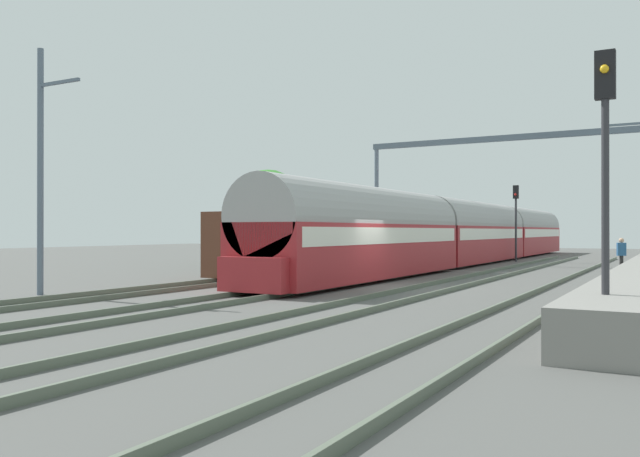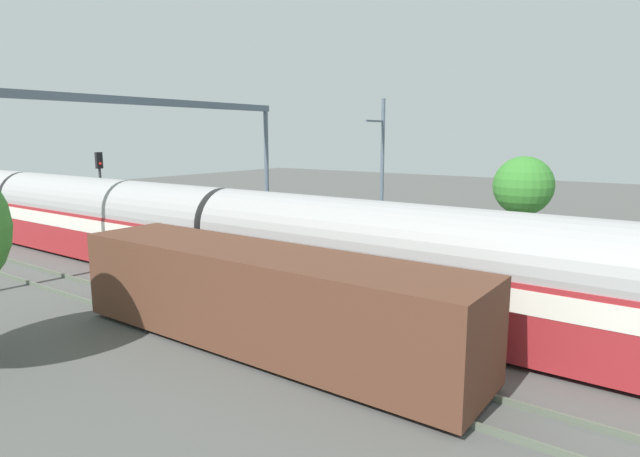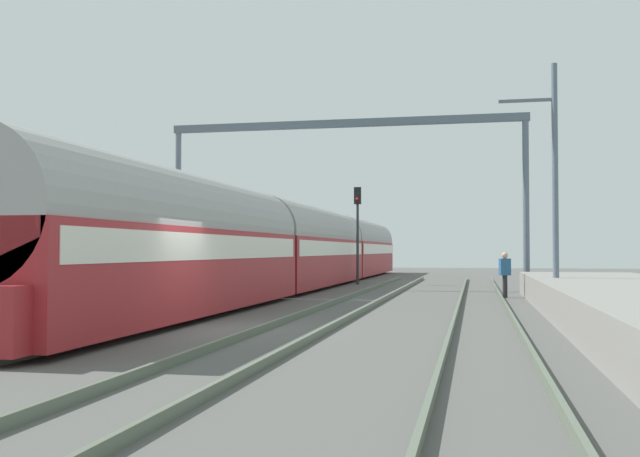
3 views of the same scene
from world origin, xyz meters
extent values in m
plane|color=#525350|center=(0.00, 0.00, 0.00)|extent=(120.00, 120.00, 0.00)
cube|color=#586252|center=(-6.86, 0.00, 0.08)|extent=(0.08, 60.00, 0.16)
cube|color=#586252|center=(-5.43, 0.00, 0.08)|extent=(0.08, 60.00, 0.16)
cube|color=#586252|center=(-2.77, 0.00, 0.08)|extent=(0.08, 60.00, 0.16)
cube|color=#586252|center=(-1.33, 0.00, 0.08)|extent=(0.08, 60.00, 0.16)
cube|color=#586252|center=(1.33, 0.00, 0.08)|extent=(0.08, 60.00, 0.16)
cube|color=#586252|center=(2.77, 0.00, 0.08)|extent=(0.08, 60.00, 0.16)
cube|color=#586252|center=(5.43, 0.00, 0.08)|extent=(0.08, 60.00, 0.16)
cube|color=#586252|center=(6.86, 0.00, 0.08)|extent=(0.08, 60.00, 0.16)
cube|color=maroon|center=(-2.05, 2.58, 1.26)|extent=(2.90, 16.00, 2.20)
cube|color=silver|center=(-2.05, 2.58, 1.89)|extent=(2.93, 15.36, 0.64)
cylinder|color=#9D9D9D|center=(-2.05, 2.58, 2.56)|extent=(2.84, 16.00, 2.84)
cube|color=maroon|center=(-2.05, 18.93, 1.26)|extent=(2.90, 16.00, 2.20)
cube|color=silver|center=(-2.05, 18.93, 1.89)|extent=(2.93, 15.36, 0.64)
cylinder|color=#9D9D9D|center=(-2.05, 18.93, 2.56)|extent=(2.84, 16.00, 2.84)
cube|color=maroon|center=(-2.05, 35.28, 1.26)|extent=(2.90, 16.00, 2.20)
cube|color=silver|center=(-2.05, 35.28, 1.89)|extent=(2.93, 15.36, 0.64)
cylinder|color=#9D9D9D|center=(-2.05, 35.28, 2.56)|extent=(2.84, 16.00, 2.84)
cube|color=maroon|center=(-2.05, -5.67, 0.71)|extent=(2.40, 0.50, 1.10)
cube|color=#563323|center=(-6.14, 4.99, 1.51)|extent=(2.80, 13.00, 2.70)
cube|color=black|center=(-6.14, 4.99, 0.21)|extent=(2.52, 11.96, 0.10)
cylinder|color=#252525|center=(7.05, 12.89, 0.42)|extent=(0.23, 0.23, 0.85)
cube|color=#285684|center=(7.05, 12.89, 1.17)|extent=(0.46, 0.36, 0.64)
sphere|color=tan|center=(7.05, 12.89, 1.61)|extent=(0.24, 0.24, 0.24)
cylinder|color=#2D2D33|center=(8.42, -9.29, 2.26)|extent=(0.14, 0.14, 4.52)
cube|color=black|center=(8.42, -9.29, 4.97)|extent=(0.36, 0.20, 0.90)
sphere|color=yellow|center=(8.42, -9.41, 5.06)|extent=(0.16, 0.16, 0.16)
cylinder|color=#2D2D33|center=(-0.13, 22.41, 2.12)|extent=(0.14, 0.14, 4.25)
cube|color=black|center=(-0.13, 22.41, 4.70)|extent=(0.36, 0.20, 0.90)
sphere|color=red|center=(-0.13, 22.29, 4.52)|extent=(0.16, 0.16, 0.16)
cylinder|color=slate|center=(-8.14, 17.40, 3.75)|extent=(0.28, 0.28, 7.50)
cube|color=slate|center=(0.00, 17.40, 7.68)|extent=(16.69, 0.24, 0.36)
cylinder|color=slate|center=(-8.54, -8.35, 4.00)|extent=(0.20, 0.20, 8.00)
cube|color=slate|center=(-7.64, -8.35, 6.80)|extent=(1.80, 0.10, 0.10)
cube|color=slate|center=(7.64, 9.38, 6.80)|extent=(1.80, 0.10, 0.10)
cylinder|color=#4C3826|center=(-12.38, 10.74, 1.12)|extent=(0.36, 0.36, 2.24)
sphere|color=#37812E|center=(-12.38, 10.74, 3.77)|extent=(4.09, 4.09, 4.09)
camera|label=1|loc=(9.66, -22.43, 2.08)|focal=36.66mm
camera|label=2|loc=(-17.14, -4.93, 6.09)|focal=30.01mm
camera|label=3|loc=(5.94, -15.70, 1.80)|focal=40.96mm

